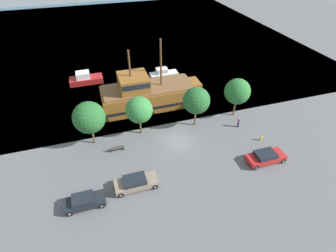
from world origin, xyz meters
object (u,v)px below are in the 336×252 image
Objects in this scene: parked_car_curb_rear at (84,201)px; fire_hydrant at (261,138)px; pedestrian_walking_near at (239,122)px; pirate_ship at (147,94)px; bench_promenade_east at (118,148)px; parked_car_curb_mid at (136,183)px; parked_car_curb_front at (266,157)px; moored_boat_outer at (164,74)px; moored_boat_dockside at (86,79)px.

parked_car_curb_rear reaches higher than fire_hydrant.
pedestrian_walking_near reaches higher than parked_car_curb_rear.
pirate_ship is 11.20m from bench_promenade_east.
parked_car_curb_mid is 1.14× the size of parked_car_curb_rear.
pirate_ship is at bearing 122.54° from parked_car_curb_front.
moored_boat_outer is 3.20× the size of bench_promenade_east.
moored_boat_dockside is 31.44m from fire_hydrant.
moored_boat_outer is 1.11× the size of parked_car_curb_front.
moored_boat_dockside is at bearing 130.14° from pirate_ship.
fire_hydrant is at bearing -46.55° from pirate_ship.
parked_car_curb_rear is 8.40m from bench_promenade_east.
pedestrian_walking_near reaches higher than bench_promenade_east.
pedestrian_walking_near is at bearing 21.47° from parked_car_curb_mid.
parked_car_curb_rear is at bearing -121.49° from bench_promenade_east.
parked_car_curb_rear is at bearing -122.41° from moored_boat_outer.
bench_promenade_east is (-11.18, -17.36, -0.28)m from moored_boat_outer.
moored_boat_outer is (5.01, 8.15, -1.29)m from pirate_ship.
moored_boat_dockside is at bearing 97.80° from bench_promenade_east.
moored_boat_dockside is 26.38m from parked_car_curb_mid.
parked_car_curb_rear is 22.99m from fire_hydrant.
pirate_ship reaches higher than bench_promenade_east.
moored_boat_outer is 25.82m from parked_car_curb_mid.
bench_promenade_east reaches higher than fire_hydrant.
pirate_ship is 13.83m from moored_boat_dockside.
moored_boat_dockside is 1.25× the size of parked_car_curb_mid.
fire_hydrant is at bearing 63.63° from parked_car_curb_front.
bench_promenade_east is (-16.60, 7.12, -0.26)m from parked_car_curb_front.
moored_boat_dockside reaches higher than pedestrian_walking_near.
bench_promenade_east is at bearing -122.78° from moored_boat_outer.
parked_car_curb_front is 6.06× the size of fire_hydrant.
fire_hydrant is at bearing 8.86° from parked_car_curb_rear.
pirate_ship is 3.32× the size of parked_car_curb_front.
parked_car_curb_front is at bearing 0.12° from parked_car_curb_rear.
moored_boat_dockside is 27.92m from pedestrian_walking_near.
pirate_ship is 10.12× the size of pedestrian_walking_near.
fire_hydrant is 0.50× the size of pedestrian_walking_near.
fire_hydrant is at bearing -48.00° from moored_boat_dockside.
parked_car_curb_rear is at bearing -93.58° from moored_boat_dockside.
parked_car_curb_rear is (-20.98, -0.04, -0.01)m from parked_car_curb_front.
parked_car_curb_front reaches higher than fire_hydrant.
moored_boat_outer reaches higher than parked_car_curb_rear.
pedestrian_walking_near is (15.88, 6.25, 0.06)m from parked_car_curb_mid.
moored_boat_dockside is 3.57× the size of bench_promenade_east.
bench_promenade_east is at bearing 58.51° from parked_car_curb_rear.
parked_car_curb_mid is (-5.14, -15.58, -1.30)m from pirate_ship.
parked_car_curb_rear is at bearing -161.72° from pedestrian_walking_near.
fire_hydrant is at bearing -67.88° from pedestrian_walking_near.
pirate_ship reaches higher than parked_car_curb_rear.
moored_boat_dockside reaches higher than parked_car_curb_front.
pirate_ship is 16.46m from parked_car_curb_mid.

